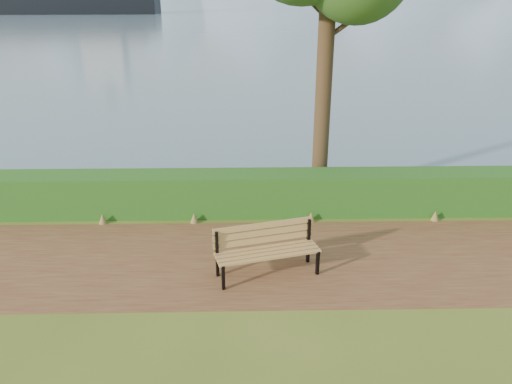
{
  "coord_description": "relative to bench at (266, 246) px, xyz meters",
  "views": [
    {
      "loc": [
        0.1,
        -8.39,
        5.01
      ],
      "look_at": [
        0.31,
        1.2,
        1.1
      ],
      "focal_mm": 35.0,
      "sensor_mm": 36.0,
      "label": 1
    }
  ],
  "objects": [
    {
      "name": "ground",
      "position": [
        -0.47,
        0.17,
        -0.56
      ],
      "size": [
        140.0,
        140.0,
        0.0
      ],
      "primitive_type": "plane",
      "color": "#4D5919",
      "rests_on": "ground"
    },
    {
      "name": "path",
      "position": [
        -0.47,
        0.47,
        -0.56
      ],
      "size": [
        40.0,
        3.4,
        0.01
      ],
      "primitive_type": "cube",
      "color": "#592E1E",
      "rests_on": "ground"
    },
    {
      "name": "hedge",
      "position": [
        -0.47,
        2.77,
        -0.06
      ],
      "size": [
        32.0,
        0.85,
        1.0
      ],
      "primitive_type": "cube",
      "color": "#214E16",
      "rests_on": "ground"
    },
    {
      "name": "water",
      "position": [
        -0.47,
        260.17,
        -0.56
      ],
      "size": [
        700.0,
        510.0,
        0.0
      ],
      "primitive_type": "cube",
      "color": "slate",
      "rests_on": "ground"
    },
    {
      "name": "bench",
      "position": [
        0.0,
        0.0,
        0.0
      ],
      "size": [
        2.02,
        1.06,
        0.97
      ],
      "rotation": [
        0.0,
        0.0,
        0.27
      ],
      "color": "black",
      "rests_on": "ground"
    }
  ]
}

